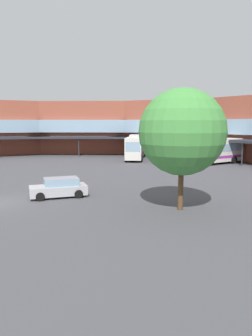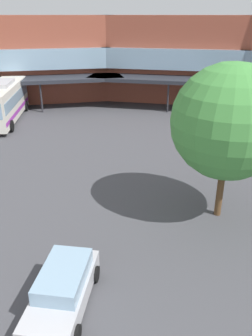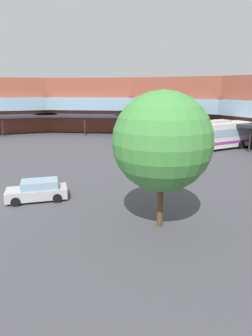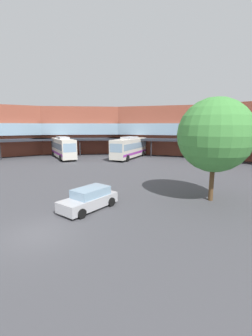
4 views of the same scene
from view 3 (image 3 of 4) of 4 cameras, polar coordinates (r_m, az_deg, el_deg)
station_building at (r=29.79m, az=20.47°, el=8.21°), size 85.92×50.22×9.88m
bus_1 at (r=41.38m, az=16.85°, el=6.15°), size 3.60×11.12×3.97m
bus_2 at (r=46.89m, az=2.74°, el=7.81°), size 9.75×7.52×3.97m
parked_car at (r=22.98m, az=-16.77°, el=-4.22°), size 2.50×4.61×1.53m
plaza_tree at (r=16.75m, az=7.04°, el=5.08°), size 5.72×5.72×8.10m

